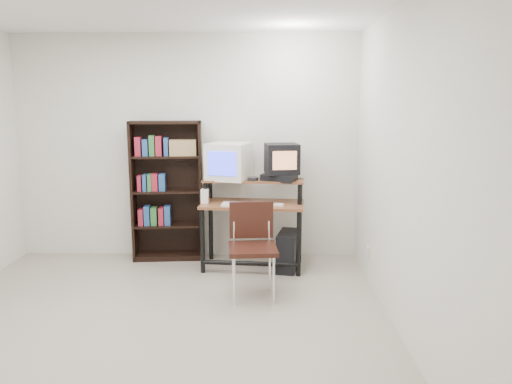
{
  "coord_description": "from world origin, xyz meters",
  "views": [
    {
      "loc": [
        0.93,
        -3.83,
        1.83
      ],
      "look_at": [
        0.83,
        1.1,
        0.94
      ],
      "focal_mm": 35.0,
      "sensor_mm": 36.0,
      "label": 1
    }
  ],
  "objects_px": {
    "school_chair": "(252,239)",
    "computer_desk": "(253,208)",
    "crt_monitor": "(229,161)",
    "pc_tower": "(288,251)",
    "crt_tv": "(282,159)",
    "bookshelf": "(167,189)"
  },
  "relations": [
    {
      "from": "pc_tower",
      "to": "school_chair",
      "type": "distance_m",
      "value": 0.9
    },
    {
      "from": "computer_desk",
      "to": "crt_tv",
      "type": "bearing_deg",
      "value": 18.14
    },
    {
      "from": "pc_tower",
      "to": "bookshelf",
      "type": "distance_m",
      "value": 1.58
    },
    {
      "from": "school_chair",
      "to": "bookshelf",
      "type": "relative_size",
      "value": 0.55
    },
    {
      "from": "crt_monitor",
      "to": "pc_tower",
      "type": "relative_size",
      "value": 1.18
    },
    {
      "from": "crt_tv",
      "to": "pc_tower",
      "type": "distance_m",
      "value": 1.02
    },
    {
      "from": "computer_desk",
      "to": "bookshelf",
      "type": "distance_m",
      "value": 1.06
    },
    {
      "from": "computer_desk",
      "to": "school_chair",
      "type": "distance_m",
      "value": 0.83
    },
    {
      "from": "crt_monitor",
      "to": "crt_tv",
      "type": "distance_m",
      "value": 0.6
    },
    {
      "from": "crt_monitor",
      "to": "crt_tv",
      "type": "relative_size",
      "value": 1.35
    },
    {
      "from": "crt_tv",
      "to": "pc_tower",
      "type": "xyz_separation_m",
      "value": [
        0.07,
        -0.16,
        -1.0
      ]
    },
    {
      "from": "pc_tower",
      "to": "bookshelf",
      "type": "xyz_separation_m",
      "value": [
        -1.4,
        0.38,
        0.63
      ]
    },
    {
      "from": "computer_desk",
      "to": "crt_tv",
      "type": "height_order",
      "value": "crt_tv"
    },
    {
      "from": "bookshelf",
      "to": "school_chair",
      "type": "bearing_deg",
      "value": -52.73
    },
    {
      "from": "computer_desk",
      "to": "school_chair",
      "type": "height_order",
      "value": "computer_desk"
    },
    {
      "from": "school_chair",
      "to": "computer_desk",
      "type": "bearing_deg",
      "value": 85.82
    },
    {
      "from": "crt_monitor",
      "to": "school_chair",
      "type": "bearing_deg",
      "value": -57.84
    },
    {
      "from": "computer_desk",
      "to": "bookshelf",
      "type": "bearing_deg",
      "value": 167.89
    },
    {
      "from": "bookshelf",
      "to": "pc_tower",
      "type": "bearing_deg",
      "value": -20.29
    },
    {
      "from": "crt_tv",
      "to": "crt_monitor",
      "type": "bearing_deg",
      "value": 165.17
    },
    {
      "from": "school_chair",
      "to": "crt_monitor",
      "type": "bearing_deg",
      "value": 101.34
    },
    {
      "from": "pc_tower",
      "to": "bookshelf",
      "type": "height_order",
      "value": "bookshelf"
    }
  ]
}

